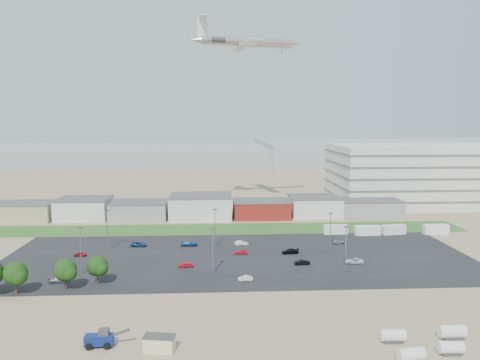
{
  "coord_description": "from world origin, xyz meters",
  "views": [
    {
      "loc": [
        -0.82,
        -97.03,
        34.75
      ],
      "look_at": [
        5.64,
        22.0,
        19.8
      ],
      "focal_mm": 35.0,
      "sensor_mm": 36.0,
      "label": 1
    }
  ],
  "objects": [
    {
      "name": "parked_car_1",
      "position": [
        20.32,
        12.68,
        0.62
      ],
      "size": [
        3.88,
        1.66,
        1.24
      ],
      "primitive_type": "imported",
      "rotation": [
        0.0,
        0.0,
        -1.48
      ],
      "color": "black",
      "rests_on": "ground"
    },
    {
      "name": "parked_car_12",
      "position": [
        18.98,
        22.45,
        0.65
      ],
      "size": [
        4.65,
        2.3,
        1.3
      ],
      "primitive_type": "imported",
      "rotation": [
        0.0,
        0.0,
        -1.46
      ],
      "color": "black",
      "rests_on": "ground"
    },
    {
      "name": "parked_car_11",
      "position": [
        6.55,
        31.6,
        0.64
      ],
      "size": [
        3.98,
        1.66,
        1.28
      ],
      "primitive_type": "imported",
      "rotation": [
        0.0,
        0.0,
        1.65
      ],
      "color": "silver",
      "rests_on": "ground"
    },
    {
      "name": "storage_tank_nw",
      "position": [
        27.12,
        -28.17,
        1.15
      ],
      "size": [
        3.93,
        2.11,
        2.3
      ],
      "primitive_type": null,
      "rotation": [
        0.0,
        0.0,
        -0.05
      ],
      "color": "silver",
      "rests_on": "ground"
    },
    {
      "name": "tree_mid",
      "position": [
        -41.14,
        -3.63,
        3.81
      ],
      "size": [
        5.08,
        5.08,
        7.62
      ],
      "primitive_type": null,
      "color": "black",
      "rests_on": "ground"
    },
    {
      "name": "airliner",
      "position": [
        12.14,
        88.01,
        65.08
      ],
      "size": [
        49.88,
        39.17,
        13.11
      ],
      "primitive_type": null,
      "rotation": [
        0.0,
        0.0,
        0.22
      ],
      "color": "silver"
    },
    {
      "name": "box_trailer_c",
      "position": [
        54.44,
        42.12,
        1.41
      ],
      "size": [
        7.82,
        3.61,
        2.82
      ],
      "primitive_type": null,
      "rotation": [
        0.0,
        0.0,
        0.17
      ],
      "color": "silver",
      "rests_on": "ground"
    },
    {
      "name": "storage_tank_sw",
      "position": [
        27.5,
        -34.29,
        1.14
      ],
      "size": [
        4.0,
        2.32,
        2.29
      ],
      "primitive_type": null,
      "rotation": [
        0.0,
        0.0,
        0.11
      ],
      "color": "silver",
      "rests_on": "ground"
    },
    {
      "name": "parked_car_5",
      "position": [
        -35.91,
        22.87,
        0.54
      ],
      "size": [
        3.29,
        1.55,
        1.09
      ],
      "primitive_type": "imported",
      "rotation": [
        0.0,
        0.0,
        -1.66
      ],
      "color": "maroon",
      "rests_on": "ground"
    },
    {
      "name": "grass_strip",
      "position": [
        0.0,
        52.0,
        0.01
      ],
      "size": [
        160.0,
        16.0,
        0.02
      ],
      "primitive_type": "cube",
      "color": "#26541F",
      "rests_on": "ground"
    },
    {
      "name": "storage_tank_se",
      "position": [
        34.36,
        -32.45,
        1.1
      ],
      "size": [
        3.74,
        1.96,
        2.21
      ],
      "primitive_type": null,
      "rotation": [
        0.0,
        0.0,
        -0.03
      ],
      "color": "silver",
      "rests_on": "ground"
    },
    {
      "name": "portable_shed",
      "position": [
        -9.44,
        -28.97,
        1.2
      ],
      "size": [
        5.09,
        3.21,
        2.39
      ],
      "primitive_type": null,
      "rotation": [
        0.0,
        0.0,
        -0.16
      ],
      "color": "beige",
      "rests_on": "ground"
    },
    {
      "name": "parked_car_13",
      "position": [
        5.79,
        1.98,
        0.55
      ],
      "size": [
        3.33,
        1.19,
        1.09
      ],
      "primitive_type": "imported",
      "rotation": [
        0.0,
        0.0,
        -1.56
      ],
      "color": "silver",
      "rests_on": "ground"
    },
    {
      "name": "parked_car_0",
      "position": [
        33.32,
        12.88,
        0.64
      ],
      "size": [
        4.74,
        2.42,
        1.28
      ],
      "primitive_type": "imported",
      "rotation": [
        0.0,
        0.0,
        -1.64
      ],
      "color": "silver",
      "rests_on": "ground"
    },
    {
      "name": "storage_tank_ne",
      "position": [
        37.11,
        -27.53,
        1.24
      ],
      "size": [
        4.14,
        2.09,
        2.47
      ],
      "primitive_type": null,
      "rotation": [
        0.0,
        0.0,
        -0.01
      ],
      "color": "silver",
      "rests_on": "ground"
    },
    {
      "name": "lightpole_front_l",
      "position": [
        -31.61,
        9.0,
        5.38
      ],
      "size": [
        1.27,
        0.53,
        10.76
      ],
      "primitive_type": null,
      "color": "slate",
      "rests_on": "ground"
    },
    {
      "name": "lightpole_back_r",
      "position": [
        31.08,
        28.2,
        4.83
      ],
      "size": [
        1.14,
        0.47,
        9.66
      ],
      "primitive_type": null,
      "color": "slate",
      "rests_on": "ground"
    },
    {
      "name": "parked_car_4",
      "position": [
        -7.95,
        12.16,
        0.61
      ],
      "size": [
        3.73,
        1.42,
        1.21
      ],
      "primitive_type": "imported",
      "rotation": [
        0.0,
        0.0,
        -1.53
      ],
      "color": "maroon",
      "rests_on": "ground"
    },
    {
      "name": "parked_car_7",
      "position": [
        5.89,
        22.55,
        0.56
      ],
      "size": [
        3.42,
        1.33,
        1.11
      ],
      "primitive_type": "imported",
      "rotation": [
        0.0,
        0.0,
        -1.62
      ],
      "color": "maroon",
      "rests_on": "ground"
    },
    {
      "name": "ground",
      "position": [
        0.0,
        0.0,
        0.0
      ],
      "size": [
        700.0,
        700.0,
        0.0
      ],
      "primitive_type": "plane",
      "color": "#90785B",
      "rests_on": "ground"
    },
    {
      "name": "hills_backdrop",
      "position": [
        40.0,
        315.0,
        4.5
      ],
      "size": [
        700.0,
        200.0,
        9.0
      ],
      "primitive_type": null,
      "color": "gray",
      "rests_on": "ground"
    },
    {
      "name": "tree_right",
      "position": [
        -31.9,
        -1.63,
        3.72
      ],
      "size": [
        4.96,
        4.96,
        7.44
      ],
      "primitive_type": null,
      "color": "black",
      "rests_on": "ground"
    },
    {
      "name": "parking_lot",
      "position": [
        5.0,
        20.0,
        0.01
      ],
      "size": [
        120.0,
        50.0,
        0.01
      ],
      "primitive_type": "cube",
      "color": "black",
      "rests_on": "ground"
    },
    {
      "name": "lightpole_front_r",
      "position": [
        29.46,
        7.22,
        5.35
      ],
      "size": [
        1.26,
        0.52,
        10.71
      ],
      "primitive_type": null,
      "color": "slate",
      "rests_on": "ground"
    },
    {
      "name": "parked_car_10",
      "position": [
        -34.95,
        2.88,
        0.6
      ],
      "size": [
        4.29,
        2.09,
        1.2
      ],
      "primitive_type": "imported",
      "rotation": [
        0.0,
        0.0,
        1.67
      ],
      "color": "#595B5E",
      "rests_on": "ground"
    },
    {
      "name": "tree_near",
      "position": [
        -26.12,
        1.45,
        3.56
      ],
      "size": [
        4.75,
        4.75,
        7.13
      ],
      "primitive_type": null,
      "color": "black",
      "rests_on": "ground"
    },
    {
      "name": "lightpole_back_l",
      "position": [
        -30.15,
        29.04,
        5.49
      ],
      "size": [
        1.29,
        0.54,
        10.97
      ],
      "primitive_type": null,
      "color": "slate",
      "rests_on": "ground"
    },
    {
      "name": "parked_car_9",
      "position": [
        -22.24,
        31.78,
        0.63
      ],
      "size": [
        4.65,
        2.41,
        1.25
      ],
      "primitive_type": "imported",
      "rotation": [
        0.0,
        0.0,
        1.5
      ],
      "color": "navy",
      "rests_on": "ground"
    },
    {
      "name": "box_trailer_b",
      "position": [
        45.97,
        41.49,
        1.43
      ],
      "size": [
        7.63,
        2.39,
        2.86
      ],
      "primitive_type": null,
      "rotation": [
        0.0,
        0.0,
        -0.0
      ],
      "color": "silver",
      "rests_on": "ground"
    },
    {
      "name": "lightpole_front_m",
      "position": [
        -1.44,
        7.19,
        5.28
      ],
      "size": [
        1.24,
        0.52,
        10.56
      ],
      "primitive_type": null,
      "color": "slate",
      "rests_on": "ground"
    },
    {
      "name": "parking_garage",
      "position": [
        90.0,
        95.0,
        12.5
      ],
      "size": [
        80.0,
        40.0,
        25.0
      ],
      "primitive_type": "cube",
      "color": "silver",
      "rests_on": "ground"
    },
    {
      "name": "parked_car_8",
      "position": [
        34.31,
        31.52,
        0.58
      ],
      "size": [
        3.52,
        1.7,
        1.16
      ],
      "primitive_type": "imported",
      "rotation": [
        0.0,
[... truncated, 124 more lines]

